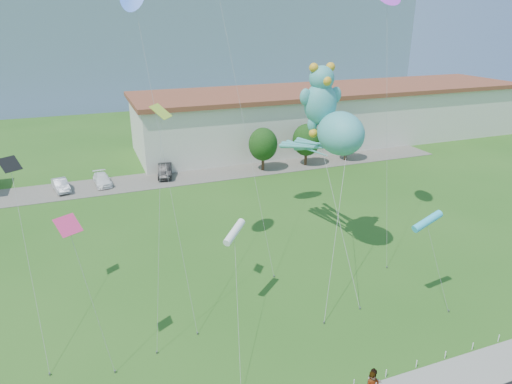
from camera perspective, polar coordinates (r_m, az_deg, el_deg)
ground at (r=26.81m, az=8.56°, el=-21.70°), size 160.00×160.00×0.00m
parking_strip at (r=55.87m, az=-9.09°, el=1.87°), size 70.00×6.00×0.06m
hill_ridge at (r=137.34m, az=-17.47°, el=17.76°), size 160.00×50.00×25.00m
warehouse at (r=72.27m, az=9.88°, el=9.55°), size 61.00×15.00×8.20m
tree_near at (r=56.72m, az=0.88°, el=5.98°), size 3.60×3.60×5.47m
tree_mid at (r=59.15m, az=6.32°, el=6.48°), size 3.60×3.60×5.47m
tree_far at (r=62.06m, az=11.30°, el=6.89°), size 3.60×3.60×5.47m
pedestrian_right at (r=25.44m, az=14.47°, el=-22.16°), size 0.95×0.82×1.70m
parked_car_silver at (r=54.94m, az=-23.22°, el=0.80°), size 2.15×4.17×1.31m
parked_car_white at (r=55.30m, az=-18.67°, el=1.50°), size 2.12×4.37×1.22m
parked_car_black at (r=56.13m, az=-11.30°, el=2.65°), size 2.49×4.74×1.49m
octopus_kite at (r=35.05m, az=9.35°, el=6.51°), size 6.36×14.54×11.81m
teddy_bear_kite at (r=34.54m, az=8.10°, el=11.52°), size 3.38×9.69×15.06m
small_kite_yellow at (r=26.10m, az=-11.86°, el=6.20°), size 2.55×4.34×13.63m
small_kite_pink at (r=24.59m, az=-21.92°, el=-5.63°), size 1.92×2.00×8.92m
small_kite_purple at (r=38.91m, az=16.09°, el=21.97°), size 3.38×7.35×20.47m
small_kite_white at (r=28.72m, az=-2.71°, el=-5.16°), size 2.58×8.86×5.91m
small_kite_cyan at (r=30.87m, az=20.65°, el=-3.51°), size 1.56×2.89×6.46m
small_kite_black at (r=31.08m, az=-28.01°, el=0.68°), size 1.78×8.76×10.14m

